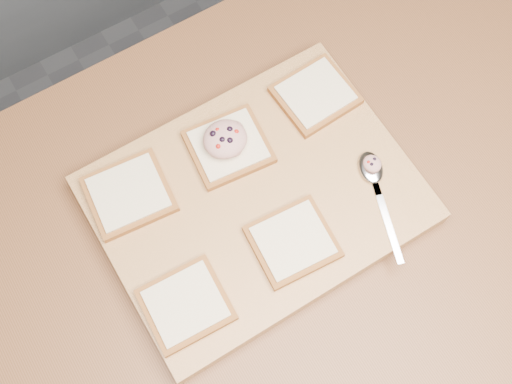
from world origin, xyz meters
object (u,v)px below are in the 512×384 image
bread_far_center (229,147)px  spoon (373,175)px  tuna_salad_dollop (225,139)px  cutting_board (256,200)px

bread_far_center → spoon: 0.22m
tuna_salad_dollop → spoon: tuna_salad_dollop is taller
cutting_board → tuna_salad_dollop: bearing=89.2°
bread_far_center → spoon: (0.16, -0.15, -0.00)m
cutting_board → spoon: (0.16, -0.06, 0.02)m
cutting_board → bread_far_center: bearing=87.1°
cutting_board → spoon: size_ratio=2.60×
tuna_salad_dollop → bread_far_center: bearing=-46.4°
tuna_salad_dollop → cutting_board: bearing=-90.8°
bread_far_center → tuna_salad_dollop: (-0.00, 0.00, 0.02)m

